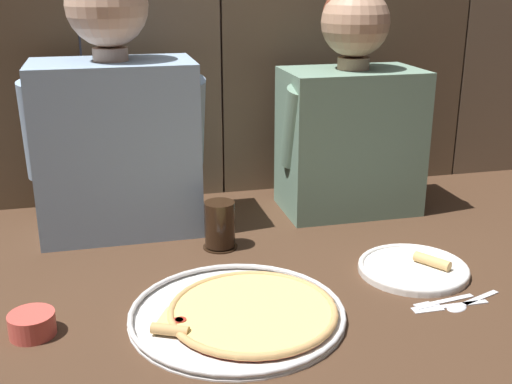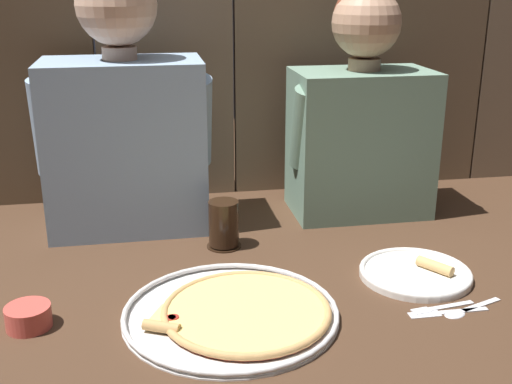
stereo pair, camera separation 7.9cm
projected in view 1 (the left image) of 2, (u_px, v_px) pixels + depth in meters
name	position (u px, v px, depth m)	size (l,w,h in m)	color
ground_plane	(284.00, 292.00, 1.27)	(3.20, 3.20, 0.00)	#422B1C
pizza_tray	(243.00, 312.00, 1.18)	(0.40, 0.40, 0.03)	silver
dinner_plate	(414.00, 268.00, 1.35)	(0.23, 0.23, 0.03)	white
drinking_glass	(220.00, 225.00, 1.46)	(0.08, 0.08, 0.11)	black
dipping_bowl	(32.00, 323.00, 1.11)	(0.08, 0.08, 0.04)	#CC4C42
table_fork	(441.00, 301.00, 1.23)	(0.13, 0.03, 0.01)	silver
table_knife	(450.00, 306.00, 1.22)	(0.16, 0.02, 0.01)	silver
table_spoon	(465.00, 303.00, 1.22)	(0.14, 0.07, 0.01)	silver
diner_left	(115.00, 115.00, 1.50)	(0.41, 0.23, 0.63)	#849EB7
diner_right	(351.00, 114.00, 1.64)	(0.38, 0.22, 0.58)	slate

